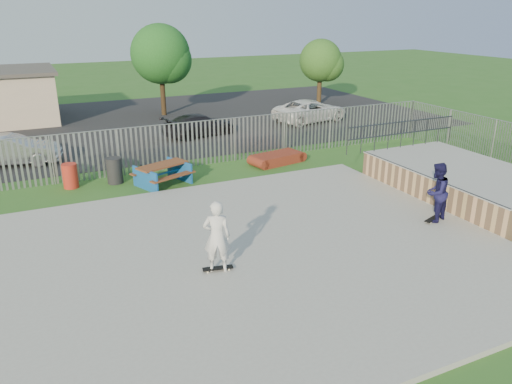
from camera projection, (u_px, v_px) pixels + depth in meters
name	position (u px, v px, depth m)	size (l,w,h in m)	color
ground	(242.00, 258.00, 14.04)	(120.00, 120.00, 0.00)	#2F6221
concrete_slab	(242.00, 255.00, 14.01)	(15.00, 12.00, 0.15)	#979691
quarter_pipe	(464.00, 182.00, 18.54)	(5.50, 7.05, 2.19)	tan
fence	(216.00, 174.00, 17.99)	(26.04, 16.02, 2.00)	gray
picnic_table	(163.00, 174.00, 19.79)	(2.48, 2.28, 0.85)	brown
funbox	(277.00, 158.00, 22.67)	(2.37, 1.50, 0.44)	maroon
trash_bin_red	(70.00, 176.00, 19.45)	(0.58, 0.58, 0.96)	#B22A1B
trash_bin_grey	(115.00, 171.00, 19.96)	(0.63, 0.63, 1.04)	black
parking_lot	(115.00, 125.00, 30.17)	(40.00, 18.00, 0.02)	black
car_silver	(12.00, 150.00, 22.23)	(1.42, 4.06, 1.34)	#B7B8BC
car_dark	(199.00, 125.00, 27.42)	(1.68, 4.13, 1.20)	black
car_white	(310.00, 111.00, 30.98)	(2.23, 4.84, 1.35)	white
tree_mid	(160.00, 54.00, 31.81)	(3.77, 3.77, 5.82)	#382816
tree_right	(321.00, 61.00, 35.90)	(3.03, 3.03, 4.67)	#46331C
skateboard_a	(433.00, 219.00, 16.14)	(0.82, 0.46, 0.08)	black
skateboard_b	(218.00, 269.00, 13.05)	(0.82, 0.36, 0.08)	black
skater_navy	(436.00, 192.00, 15.82)	(0.94, 0.74, 1.94)	#15143E
skater_white	(217.00, 237.00, 12.73)	(0.71, 0.47, 1.94)	silver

